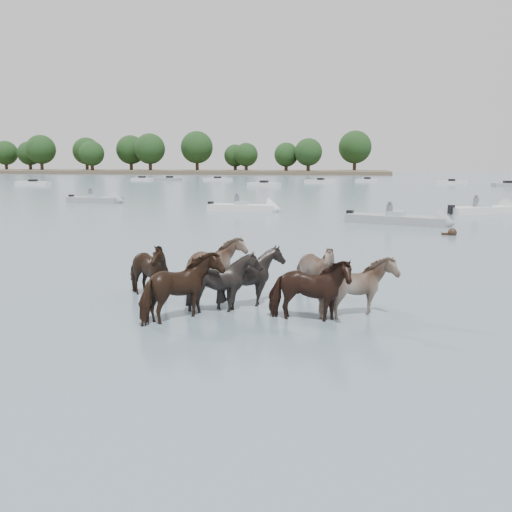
# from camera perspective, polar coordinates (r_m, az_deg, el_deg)

# --- Properties ---
(ground) EXTENTS (400.00, 400.00, 0.00)m
(ground) POSITION_cam_1_polar(r_m,az_deg,el_deg) (12.18, 8.01, -7.34)
(ground) COLOR #4D636F
(ground) RESTS_ON ground
(shoreline) EXTENTS (160.00, 30.00, 1.00)m
(shoreline) POSITION_cam_1_polar(r_m,az_deg,el_deg) (176.31, -13.75, 8.40)
(shoreline) COLOR #4C4233
(shoreline) RESTS_ON ground
(pony_herd) EXTENTS (7.51, 4.95, 1.65)m
(pony_herd) POSITION_cam_1_polar(r_m,az_deg,el_deg) (13.64, -1.18, -2.52)
(pony_herd) COLOR black
(pony_herd) RESTS_ON ground
(swimming_pony) EXTENTS (0.72, 0.44, 0.44)m
(swimming_pony) POSITION_cam_1_polar(r_m,az_deg,el_deg) (28.73, 19.39, 2.24)
(swimming_pony) COLOR black
(swimming_pony) RESTS_ON ground
(motorboat_a) EXTENTS (5.57, 2.21, 1.92)m
(motorboat_a) POSITION_cam_1_polar(r_m,az_deg,el_deg) (40.16, -0.39, 4.93)
(motorboat_a) COLOR silver
(motorboat_a) RESTS_ON ground
(motorboat_b) EXTENTS (6.31, 3.78, 1.92)m
(motorboat_b) POSITION_cam_1_polar(r_m,az_deg,el_deg) (32.90, 15.52, 3.52)
(motorboat_b) COLOR gray
(motorboat_b) RESTS_ON ground
(motorboat_c) EXTENTS (5.51, 3.88, 1.92)m
(motorboat_c) POSITION_cam_1_polar(r_m,az_deg,el_deg) (41.92, 22.93, 4.37)
(motorboat_c) COLOR silver
(motorboat_c) RESTS_ON ground
(motorboat_f) EXTENTS (5.51, 2.30, 1.92)m
(motorboat_f) POSITION_cam_1_polar(r_m,az_deg,el_deg) (50.49, -15.49, 5.55)
(motorboat_f) COLOR gray
(motorboat_f) RESTS_ON ground
(distant_flotilla) EXTENTS (102.64, 29.59, 0.93)m
(distant_flotilla) POSITION_cam_1_polar(r_m,az_deg,el_deg) (88.43, 9.79, 7.40)
(distant_flotilla) COLOR silver
(distant_flotilla) RESTS_ON ground
(treeline) EXTENTS (150.34, 21.55, 12.43)m
(treeline) POSITION_cam_1_polar(r_m,az_deg,el_deg) (176.11, -13.91, 10.42)
(treeline) COLOR #382619
(treeline) RESTS_ON ground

